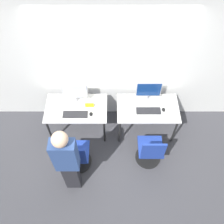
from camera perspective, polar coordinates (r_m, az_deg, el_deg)
The scene contains 14 objects.
ground_plane at distance 5.03m, azimuth 0.00°, elevation -7.05°, with size 20.00×20.00×0.00m, color #3D3D42.
wall_back at distance 4.41m, azimuth -0.02°, elevation 11.12°, with size 12.00×0.05×2.80m.
desk_left at distance 4.72m, azimuth -8.13°, elevation 0.35°, with size 1.14×0.68×0.72m.
monitor_left at distance 4.58m, azimuth -8.42°, elevation 4.36°, with size 0.46×0.19×0.44m.
keyboard_left at distance 4.56m, azimuth -8.41°, elevation -0.57°, with size 0.45×0.15×0.02m.
mouse_left at distance 4.52m, azimuth -4.83°, elevation -0.50°, with size 0.06×0.09×0.03m.
office_chair_left at distance 4.54m, azimuth -8.05°, elevation -9.94°, with size 0.48×0.48×0.89m.
person_left at distance 3.87m, azimuth -10.20°, elevation -11.03°, with size 0.36×0.23×1.72m.
desk_right at distance 4.72m, azimuth 8.11°, elevation 0.38°, with size 1.14×0.68×0.72m.
monitor_right at distance 4.61m, azimuth 8.35°, elevation 4.81°, with size 0.46×0.19×0.44m.
keyboard_right at distance 4.61m, azimuth 8.32°, elevation 0.29°, with size 0.45×0.15×0.02m.
mouse_right at distance 4.66m, azimuth 11.69°, elevation 0.53°, with size 0.06×0.09×0.03m.
office_chair_right at distance 4.59m, azimuth 8.75°, elevation -8.85°, with size 0.48×0.48×0.89m.
placard_left at distance 4.62m, azimuth -5.17°, elevation 1.57°, with size 0.16×0.03×0.08m.
Camera 1 is at (-0.00, -2.42, 4.41)m, focal length 40.00 mm.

